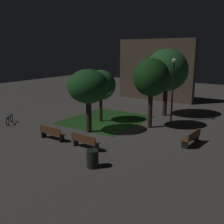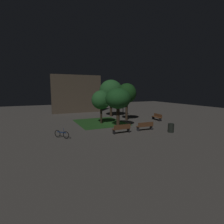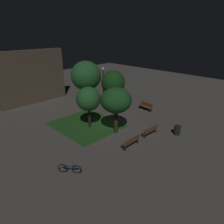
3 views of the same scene
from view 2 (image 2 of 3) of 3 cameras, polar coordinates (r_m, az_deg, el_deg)
ground_plane at (r=20.63m, az=1.01°, el=-4.04°), size 60.00×60.00×0.00m
grass_lawn at (r=21.57m, az=-4.04°, el=-3.52°), size 5.78×6.61×0.01m
bench_by_lamp at (r=16.17m, az=3.29°, el=-5.60°), size 1.81×0.50×0.88m
bench_path_side at (r=17.59m, az=11.18°, el=-4.65°), size 1.82×0.56×0.88m
bench_corner at (r=23.72m, az=15.08°, el=-1.58°), size 0.64×1.84×0.88m
tree_lawn_side at (r=26.18m, az=-0.35°, el=7.05°), size 3.60×3.60×5.68m
tree_tall_center at (r=20.61m, az=-3.74°, el=4.07°), size 2.33×2.33×4.08m
tree_back_left at (r=22.87m, az=5.05°, el=6.28°), size 2.57×2.57×5.02m
tree_right_canopy at (r=18.52m, az=2.09°, el=4.49°), size 2.79×2.79×4.35m
lamp_post_path_center at (r=25.28m, az=3.81°, el=5.72°), size 0.36×0.36×4.96m
trash_bin at (r=17.54m, az=19.39°, el=-5.13°), size 0.58×0.58×0.87m
bicycle at (r=15.30m, az=-16.74°, el=-7.24°), size 1.05×1.33×0.93m
building_wall_backdrop at (r=30.85m, az=-11.79°, el=6.01°), size 8.81×0.80×6.74m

